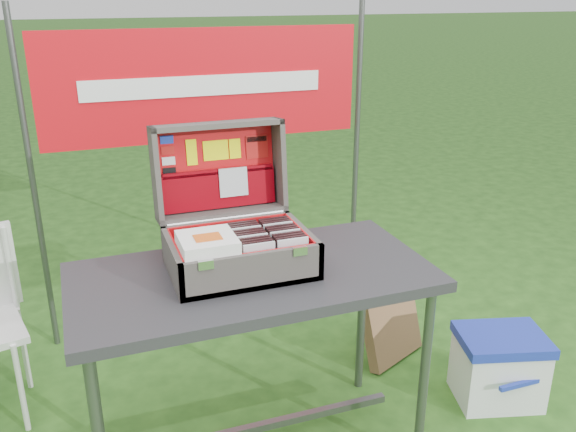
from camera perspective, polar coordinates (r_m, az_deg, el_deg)
name	(u,v)px	position (r m, az deg, el deg)	size (l,w,h in m)	color
table	(254,367)	(2.38, -3.16, -13.97)	(1.28, 0.64, 0.80)	#29292A
table_top	(252,277)	(2.19, -3.36, -5.73)	(1.28, 0.64, 0.04)	#29292A
table_leg_fr	(424,379)	(2.41, 12.59, -14.70)	(0.04, 0.04, 0.76)	#59595B
table_leg_bl	(92,365)	(2.55, -17.91, -13.10)	(0.04, 0.04, 0.76)	#59595B
table_leg_br	(362,314)	(2.78, 6.90, -9.07)	(0.04, 0.04, 0.76)	#59595B
table_brace	(256,428)	(2.55, -3.04, -19.17)	(1.13, 0.03, 0.03)	#59595B
suitcase	(234,202)	(2.16, -5.08, 1.34)	(0.50, 0.52, 0.48)	#524D49
suitcase_base_bottom	(240,267)	(2.20, -4.48, -4.81)	(0.50, 0.36, 0.02)	#524D49
suitcase_base_wall_front	(254,272)	(2.03, -3.24, -5.28)	(0.50, 0.02, 0.13)	#524D49
suitcase_base_wall_back	(228,236)	(2.32, -5.64, -1.86)	(0.50, 0.02, 0.13)	#524D49
suitcase_base_wall_left	(172,262)	(2.13, -10.76, -4.29)	(0.02, 0.36, 0.13)	#524D49
suitcase_base_wall_right	(303,244)	(2.24, 1.39, -2.62)	(0.02, 0.36, 0.13)	#524D49
suitcase_liner_floor	(240,264)	(2.19, -4.49, -4.51)	(0.46, 0.32, 0.01)	red
suitcase_latch_left	(206,265)	(1.96, -7.69, -4.55)	(0.05, 0.01, 0.03)	silver
suitcase_latch_right	(300,251)	(2.04, 1.13, -3.30)	(0.05, 0.01, 0.03)	silver
suitcase_hinge	(227,219)	(2.31, -5.76, -0.24)	(0.02, 0.02, 0.45)	silver
suitcase_lid_back	(216,167)	(2.39, -6.76, 4.55)	(0.50, 0.36, 0.02)	#524D49
suitcase_lid_rim_far	(216,125)	(2.31, -6.73, 8.46)	(0.50, 0.02, 0.13)	#524D49
suitcase_lid_rim_near	(222,212)	(2.37, -6.17, 0.34)	(0.50, 0.02, 0.13)	#524D49
suitcase_lid_rim_left	(156,176)	(2.29, -12.27, 3.72)	(0.02, 0.36, 0.13)	#524D49
suitcase_lid_rim_right	(279,164)	(2.40, -0.86, 4.92)	(0.02, 0.36, 0.13)	#524D49
suitcase_lid_liner	(217,168)	(2.38, -6.69, 4.51)	(0.46, 0.31, 0.01)	red
suitcase_liner_wall_front	(252,268)	(2.03, -3.35, -4.88)	(0.46, 0.01, 0.11)	red
suitcase_liner_wall_back	(229,235)	(2.31, -5.57, -1.75)	(0.46, 0.01, 0.11)	red
suitcase_liner_wall_left	(176,259)	(2.13, -10.44, -4.01)	(0.01, 0.32, 0.11)	red
suitcase_liner_wall_right	(300,242)	(2.23, 1.09, -2.43)	(0.01, 0.32, 0.11)	red
suitcase_lid_pocket	(219,189)	(2.37, -6.45, 2.49)	(0.44, 0.14, 0.03)	#77000A
suitcase_pocket_edge	(218,172)	(2.36, -6.53, 4.16)	(0.43, 0.02, 0.02)	#77000A
suitcase_pocket_cd	(233,182)	(2.36, -5.13, 3.19)	(0.11, 0.11, 0.01)	silver
lid_sticker_cc_a	(167,140)	(2.32, -11.28, 7.01)	(0.05, 0.03, 0.00)	#1933B2
lid_sticker_cc_b	(168,150)	(2.33, -11.19, 6.04)	(0.05, 0.03, 0.00)	#B41411
lid_sticker_cc_c	(169,161)	(2.33, -11.11, 5.07)	(0.05, 0.03, 0.00)	white
lid_sticker_cc_d	(170,172)	(2.34, -11.02, 4.10)	(0.05, 0.03, 0.00)	black
lid_card_neon_tall	(192,152)	(2.34, -9.01, 5.90)	(0.04, 0.10, 0.00)	#FAFE04
lid_card_neon_main	(216,150)	(2.36, -6.77, 6.12)	(0.10, 0.08, 0.00)	#FAFE04
lid_card_neon_small	(235,149)	(2.38, -4.99, 6.30)	(0.04, 0.08, 0.00)	#FAFE04
lid_sticker_band	(257,147)	(2.40, -2.93, 6.49)	(0.09, 0.09, 0.00)	#B41411
lid_sticker_band_bar	(256,139)	(2.40, -2.97, 7.20)	(0.08, 0.02, 0.00)	black
cd_left_0	(259,261)	(2.05, -2.69, -4.20)	(0.11, 0.01, 0.13)	silver
cd_left_1	(258,258)	(2.07, -2.86, -3.99)	(0.11, 0.01, 0.13)	black
cd_left_2	(256,256)	(2.09, -3.02, -3.78)	(0.11, 0.01, 0.13)	black
cd_left_3	(254,254)	(2.11, -3.17, -3.57)	(0.11, 0.01, 0.13)	black
cd_left_4	(253,252)	(2.12, -3.33, -3.37)	(0.11, 0.01, 0.13)	silver
cd_left_5	(251,250)	(2.14, -3.48, -3.17)	(0.11, 0.01, 0.13)	black
cd_left_6	(249,248)	(2.16, -3.63, -2.97)	(0.11, 0.01, 0.13)	black
cd_left_7	(248,246)	(2.17, -3.77, -2.78)	(0.11, 0.01, 0.13)	black
cd_left_8	(246,244)	(2.19, -3.92, -2.59)	(0.11, 0.01, 0.13)	silver
cd_left_9	(245,242)	(2.21, -4.06, -2.40)	(0.11, 0.01, 0.13)	black
cd_left_10	(243,240)	(2.23, -4.20, -2.21)	(0.11, 0.01, 0.13)	black
cd_left_11	(242,238)	(2.24, -4.33, -2.03)	(0.11, 0.01, 0.13)	black
cd_right_0	(293,256)	(2.09, 0.46, -3.74)	(0.11, 0.01, 0.13)	silver
cd_right_1	(291,254)	(2.11, 0.28, -3.53)	(0.11, 0.01, 0.13)	black
cd_right_2	(289,251)	(2.12, 0.09, -3.33)	(0.11, 0.01, 0.13)	black
cd_right_3	(287,249)	(2.14, -0.08, -3.13)	(0.11, 0.01, 0.13)	black
cd_right_4	(285,247)	(2.16, -0.26, -2.94)	(0.11, 0.01, 0.13)	silver
cd_right_5	(283,245)	(2.17, -0.43, -2.74)	(0.11, 0.01, 0.13)	black
cd_right_6	(282,243)	(2.19, -0.61, -2.55)	(0.11, 0.01, 0.13)	black
cd_right_7	(280,241)	(2.21, -0.77, -2.36)	(0.11, 0.01, 0.13)	black
cd_right_8	(278,239)	(2.22, -0.94, -2.18)	(0.11, 0.01, 0.13)	silver
cd_right_9	(276,237)	(2.24, -1.10, -2.00)	(0.11, 0.01, 0.13)	black
cd_right_10	(275,235)	(2.26, -1.26, -1.82)	(0.11, 0.01, 0.13)	black
cd_right_11	(273,233)	(2.28, -1.42, -1.64)	(0.11, 0.01, 0.13)	black
songbook_0	(208,247)	(2.06, -7.54, -2.88)	(0.19, 0.19, 0.01)	white
songbook_1	(207,245)	(2.06, -7.55, -2.75)	(0.19, 0.19, 0.01)	white
songbook_2	(207,244)	(2.05, -7.55, -2.62)	(0.19, 0.19, 0.01)	white
songbook_3	(207,243)	(2.05, -7.56, -2.49)	(0.19, 0.19, 0.01)	white
songbook_4	(207,241)	(2.05, -7.57, -2.37)	(0.19, 0.19, 0.01)	white
songbook_5	(207,240)	(2.05, -7.57, -2.24)	(0.19, 0.19, 0.01)	white
songbook_6	(207,239)	(2.05, -7.58, -2.11)	(0.19, 0.19, 0.01)	white
songbook_7	(207,237)	(2.04, -7.59, -1.98)	(0.19, 0.19, 0.01)	white
songbook_graphic	(208,237)	(2.03, -7.53, -1.98)	(0.09, 0.07, 0.00)	#D85919
cooler	(499,367)	(2.95, 19.10, -13.20)	(0.37, 0.29, 0.33)	white
cooler_body	(498,371)	(2.96, 19.05, -13.57)	(0.36, 0.27, 0.29)	white
cooler_lid	(503,339)	(2.88, 19.44, -10.83)	(0.37, 0.29, 0.04)	#1D30A8
cooler_handle	(522,384)	(2.85, 21.05, -14.45)	(0.22, 0.02, 0.02)	#1D30A8
chair_leg_fr	(21,388)	(2.83, -23.71, -14.55)	(0.02, 0.02, 0.41)	silver
chair_leg_br	(24,349)	(3.09, -23.46, -11.34)	(0.02, 0.02, 0.41)	silver
chair_upright_right	(10,268)	(2.93, -24.53, -4.46)	(0.02, 0.02, 0.38)	silver
cardboard_box	(391,323)	(3.11, 9.62, -9.83)	(0.36, 0.06, 0.38)	brown
banner_post_left	(34,189)	(3.15, -22.68, 2.33)	(0.03, 0.03, 1.70)	#59595B
banner_post_right	(356,158)	(3.48, 6.37, 5.44)	(0.03, 0.03, 1.70)	#59595B
banner	(205,85)	(3.11, -7.79, 12.03)	(1.60, 0.01, 0.55)	red
banner_text	(205,86)	(3.09, -7.74, 12.00)	(1.20, 0.00, 0.10)	white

